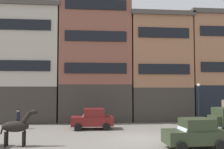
% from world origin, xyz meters
% --- Properties ---
extents(ground_plane, '(120.00, 120.00, 0.00)m').
position_xyz_m(ground_plane, '(0.00, 0.00, 0.00)').
color(ground_plane, slate).
extents(building_far_left, '(8.77, 5.92, 12.78)m').
position_xyz_m(building_far_left, '(-11.25, 10.12, 6.43)').
color(building_far_left, '#38332D').
rests_on(building_far_left, ground_plane).
extents(building_center_left, '(8.22, 5.92, 14.71)m').
position_xyz_m(building_center_left, '(-3.11, 10.11, 7.40)').
color(building_center_left, '#38332D').
rests_on(building_center_left, ground_plane).
extents(building_center_right, '(7.19, 5.92, 12.11)m').
position_xyz_m(building_center_right, '(4.24, 10.12, 6.10)').
color(building_center_right, '#38332D').
rests_on(building_center_right, ground_plane).
extents(building_far_right, '(8.16, 5.92, 12.44)m').
position_xyz_m(building_far_right, '(11.56, 10.12, 6.27)').
color(building_far_right, black).
rests_on(building_far_right, ground_plane).
extents(draft_horse, '(2.34, 0.63, 2.30)m').
position_xyz_m(draft_horse, '(-8.31, -1.64, 1.27)').
color(draft_horse, black).
rests_on(draft_horse, ground_plane).
extents(sedan_dark, '(3.74, 1.94, 1.83)m').
position_xyz_m(sedan_dark, '(-3.47, 4.03, 0.91)').
color(sedan_dark, maroon).
rests_on(sedan_dark, ground_plane).
extents(sedan_light, '(3.77, 1.99, 1.83)m').
position_xyz_m(sedan_light, '(2.72, -3.21, 0.91)').
color(sedan_light, '#2D3823').
rests_on(sedan_light, ground_plane).
extents(pedestrian_officer, '(0.50, 0.50, 1.79)m').
position_xyz_m(pedestrian_officer, '(-10.19, 4.94, 0.98)').
color(pedestrian_officer, black).
rests_on(pedestrian_officer, ground_plane).
extents(streetlamp_curbside, '(0.32, 0.32, 4.12)m').
position_xyz_m(streetlamp_curbside, '(7.20, 5.63, 2.67)').
color(streetlamp_curbside, black).
rests_on(streetlamp_curbside, ground_plane).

